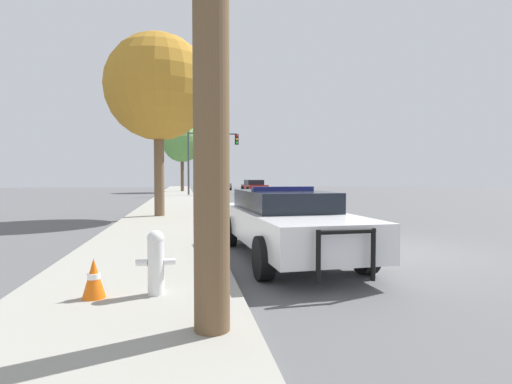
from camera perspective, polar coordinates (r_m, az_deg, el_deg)
name	(u,v)px	position (r m, az deg, el deg)	size (l,w,h in m)	color
ground_plane	(382,251)	(9.41, 17.60, -8.03)	(110.00, 110.00, 0.00)	#565659
sidewalk_left	(146,256)	(8.39, -15.41, -8.82)	(3.00, 110.00, 0.13)	#99968C
police_car	(286,221)	(8.23, 4.25, -4.13)	(2.25, 5.42, 1.45)	white
fire_hydrant	(156,260)	(5.40, -14.12, -9.43)	(0.50, 0.22, 0.84)	white
traffic_light	(209,150)	(34.11, -6.78, 6.00)	(4.32, 0.35, 5.30)	#424247
car_background_distant	(222,184)	(48.74, -4.89, 1.08)	(2.06, 4.10, 1.26)	slate
car_background_oncoming	(254,186)	(38.42, -0.26, 0.83)	(2.19, 4.02, 1.33)	maroon
tree_sidewalk_far	(182,143)	(42.47, -10.51, 6.90)	(4.01, 4.01, 7.03)	brown
tree_sidewalk_near	(158,88)	(16.33, -13.77, 14.26)	(4.07, 4.07, 7.01)	brown
traffic_cone	(94,278)	(5.53, -22.16, -11.31)	(0.29, 0.29, 0.50)	orange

